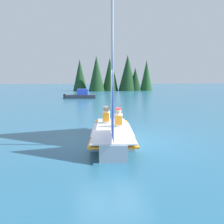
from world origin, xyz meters
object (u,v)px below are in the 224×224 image
at_px(sailor_helm, 118,122).
at_px(motorboat_distant, 81,95).
at_px(sailor_crew, 106,119).
at_px(sailboat_main, 112,119).

distance_m(sailor_helm, motorboat_distant, 19.19).
distance_m(sailor_helm, sailor_crew, 0.85).
relative_size(sailboat_main, sailor_crew, 4.77).
bearing_deg(sailor_helm, sailor_crew, -146.87).
bearing_deg(sailboat_main, sailor_helm, 141.05).
relative_size(sailor_helm, sailor_crew, 1.00).
height_order(sailboat_main, sailor_crew, sailboat_main).
distance_m(sailboat_main, motorboat_distant, 19.44).
xyz_separation_m(sailor_helm, sailor_crew, (0.31, -0.79, 0.00)).
xyz_separation_m(sailboat_main, sailor_crew, (0.01, -1.03, -0.18)).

